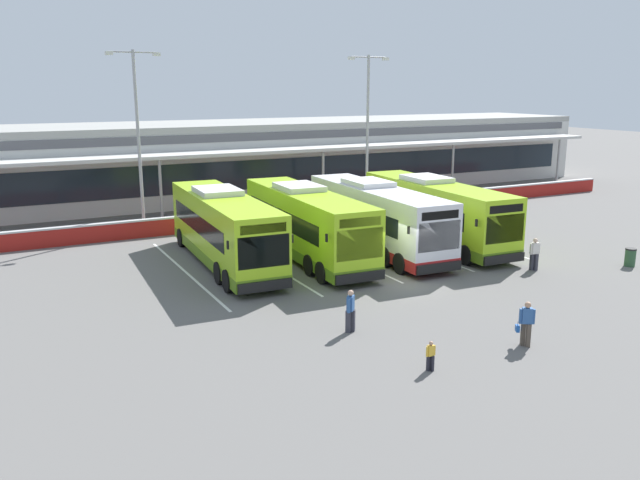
# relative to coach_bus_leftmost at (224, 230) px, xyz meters

# --- Properties ---
(ground_plane) EXTENTS (200.00, 200.00, 0.00)m
(ground_plane) POSITION_rel_coach_bus_leftmost_xyz_m (6.17, -6.54, -1.79)
(ground_plane) COLOR #605E5B
(terminal_building) EXTENTS (70.00, 13.00, 6.00)m
(terminal_building) POSITION_rel_coach_bus_leftmost_xyz_m (6.17, 20.36, 1.23)
(terminal_building) COLOR silver
(terminal_building) RESTS_ON ground
(red_barrier_wall) EXTENTS (60.00, 0.40, 1.10)m
(red_barrier_wall) POSITION_rel_coach_bus_leftmost_xyz_m (6.17, 7.96, -1.23)
(red_barrier_wall) COLOR maroon
(red_barrier_wall) RESTS_ON ground
(coach_bus_leftmost) EXTENTS (3.41, 12.26, 3.78)m
(coach_bus_leftmost) POSITION_rel_coach_bus_leftmost_xyz_m (0.00, 0.00, 0.00)
(coach_bus_leftmost) COLOR #9ED11E
(coach_bus_leftmost) RESTS_ON ground
(coach_bus_left_centre) EXTENTS (3.41, 12.26, 3.78)m
(coach_bus_left_centre) POSITION_rel_coach_bus_leftmost_xyz_m (4.28, -0.74, 0.00)
(coach_bus_left_centre) COLOR #9ED11E
(coach_bus_left_centre) RESTS_ON ground
(coach_bus_centre) EXTENTS (3.41, 12.26, 3.78)m
(coach_bus_centre) POSITION_rel_coach_bus_leftmost_xyz_m (8.38, -1.10, 0.00)
(coach_bus_centre) COLOR silver
(coach_bus_centre) RESTS_ON ground
(coach_bus_right_centre) EXTENTS (3.41, 12.26, 3.78)m
(coach_bus_right_centre) POSITION_rel_coach_bus_leftmost_xyz_m (12.25, -1.28, 0.00)
(coach_bus_right_centre) COLOR #9ED11E
(coach_bus_right_centre) RESTS_ON ground
(bay_stripe_far_west) EXTENTS (0.14, 13.00, 0.01)m
(bay_stripe_far_west) POSITION_rel_coach_bus_leftmost_xyz_m (-2.23, -0.54, -1.78)
(bay_stripe_far_west) COLOR silver
(bay_stripe_far_west) RESTS_ON ground
(bay_stripe_west) EXTENTS (0.14, 13.00, 0.01)m
(bay_stripe_west) POSITION_rel_coach_bus_leftmost_xyz_m (1.97, -0.54, -1.78)
(bay_stripe_west) COLOR silver
(bay_stripe_west) RESTS_ON ground
(bay_stripe_mid_west) EXTENTS (0.14, 13.00, 0.01)m
(bay_stripe_mid_west) POSITION_rel_coach_bus_leftmost_xyz_m (6.17, -0.54, -1.78)
(bay_stripe_mid_west) COLOR silver
(bay_stripe_mid_west) RESTS_ON ground
(bay_stripe_centre) EXTENTS (0.14, 13.00, 0.01)m
(bay_stripe_centre) POSITION_rel_coach_bus_leftmost_xyz_m (10.37, -0.54, -1.78)
(bay_stripe_centre) COLOR silver
(bay_stripe_centre) RESTS_ON ground
(bay_stripe_mid_east) EXTENTS (0.14, 13.00, 0.01)m
(bay_stripe_mid_east) POSITION_rel_coach_bus_leftmost_xyz_m (14.57, -0.54, -1.78)
(bay_stripe_mid_east) COLOR silver
(bay_stripe_mid_east) RESTS_ON ground
(pedestrian_with_handbag) EXTENTS (0.61, 0.53, 1.62)m
(pedestrian_with_handbag) POSITION_rel_coach_bus_leftmost_xyz_m (5.73, -15.10, -0.93)
(pedestrian_with_handbag) COLOR #4C4238
(pedestrian_with_handbag) RESTS_ON ground
(pedestrian_in_dark_coat) EXTENTS (0.45, 0.44, 1.62)m
(pedestrian_in_dark_coat) POSITION_rel_coach_bus_leftmost_xyz_m (0.97, -11.14, -0.91)
(pedestrian_in_dark_coat) COLOR #33333D
(pedestrian_in_dark_coat) RESTS_ON ground
(pedestrian_child) EXTENTS (0.33, 0.19, 1.00)m
(pedestrian_child) POSITION_rel_coach_bus_leftmost_xyz_m (1.55, -15.23, -1.24)
(pedestrian_child) COLOR black
(pedestrian_child) RESTS_ON ground
(pedestrian_near_bin) EXTENTS (0.54, 0.35, 1.62)m
(pedestrian_near_bin) POSITION_rel_coach_bus_leftmost_xyz_m (13.15, -8.15, -0.91)
(pedestrian_near_bin) COLOR #33333D
(pedestrian_near_bin) RESTS_ON ground
(lamp_post_west) EXTENTS (3.24, 0.28, 11.00)m
(lamp_post_west) POSITION_rel_coach_bus_leftmost_xyz_m (-1.85, 10.14, 4.50)
(lamp_post_west) COLOR #9E9EA3
(lamp_post_west) RESTS_ON ground
(lamp_post_centre) EXTENTS (3.24, 0.28, 11.00)m
(lamp_post_centre) POSITION_rel_coach_bus_leftmost_xyz_m (14.27, 9.52, 4.50)
(lamp_post_centre) COLOR #9E9EA3
(lamp_post_centre) RESTS_ON ground
(litter_bin) EXTENTS (0.54, 0.54, 0.93)m
(litter_bin) POSITION_rel_coach_bus_leftmost_xyz_m (18.01, -9.85, -1.32)
(litter_bin) COLOR #2D5133
(litter_bin) RESTS_ON ground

